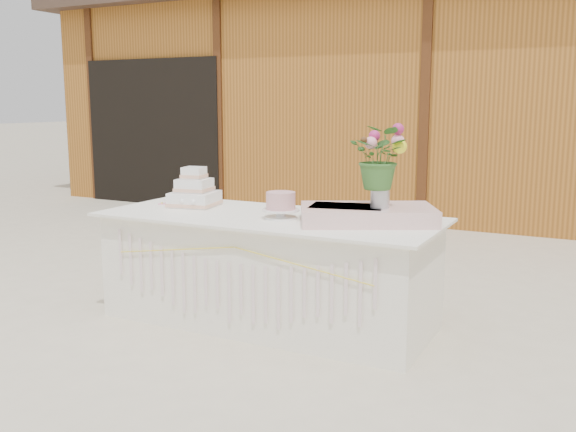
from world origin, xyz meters
name	(u,v)px	position (x,y,z in m)	size (l,w,h in m)	color
ground	(269,321)	(0.00, 0.00, 0.00)	(80.00, 80.00, 0.00)	beige
barn	(460,94)	(-0.01, 5.99, 1.68)	(12.60, 4.60, 3.30)	#A26222
cake_table	(268,269)	(0.00, 0.00, 0.39)	(2.40, 1.00, 0.77)	white
wedding_cake	(194,193)	(-0.70, 0.11, 0.87)	(0.38, 0.38, 0.30)	white
pink_cake_stand	(281,204)	(0.13, -0.06, 0.87)	(0.25, 0.25, 0.18)	white
satin_runner	(367,215)	(0.71, 0.06, 0.82)	(0.86, 0.50, 0.11)	beige
flower_vase	(380,195)	(0.80, 0.04, 0.96)	(0.12, 0.12, 0.17)	#BBBBC0
bouquet	(381,150)	(0.80, 0.04, 1.25)	(0.37, 0.32, 0.41)	#356528
loose_flowers	(167,202)	(-0.99, 0.14, 0.78)	(0.12, 0.29, 0.02)	#FD9ABA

